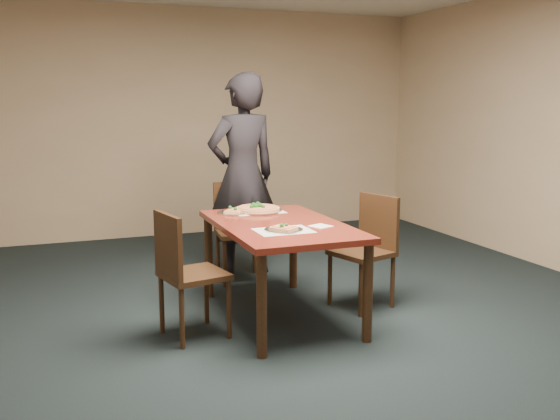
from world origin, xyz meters
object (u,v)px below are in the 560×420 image
object	(u,v)px
diner	(242,175)
slice_plate_far	(234,212)
chair_far	(238,225)
slice_plate_near	(284,229)
chair_left	(184,268)
dining_table	(280,235)
pizza_pan	(258,209)
chair_right	(369,244)

from	to	relation	value
diner	slice_plate_far	bearing A→B (deg)	58.26
chair_far	slice_plate_near	distance (m)	1.48
chair_left	diner	xyz separation A→B (m)	(0.89, 1.45, 0.45)
dining_table	chair_far	distance (m)	1.18
chair_left	pizza_pan	size ratio (longest dim) A/B	2.24
chair_right	slice_plate_far	bearing A→B (deg)	-133.84
diner	slice_plate_near	world-z (taller)	diner
diner	slice_plate_far	size ratio (longest dim) A/B	6.89
slice_plate_near	dining_table	bearing A→B (deg)	74.34
pizza_pan	chair_right	bearing A→B (deg)	-32.47
dining_table	chair_right	distance (m)	0.80
chair_far	diner	xyz separation A→B (m)	(0.09, 0.12, 0.45)
dining_table	diner	bearing A→B (deg)	85.29
chair_right	diner	distance (m)	1.50
chair_right	chair_far	bearing A→B (deg)	-163.33
pizza_pan	slice_plate_near	world-z (taller)	pizza_pan
pizza_pan	slice_plate_far	distance (m)	0.21
chair_right	pizza_pan	size ratio (longest dim) A/B	2.24
chair_left	chair_right	xyz separation A→B (m)	(1.57, 0.19, 0.00)
slice_plate_near	chair_far	bearing A→B (deg)	86.08
chair_far	pizza_pan	distance (m)	0.69
pizza_pan	slice_plate_far	size ratio (longest dim) A/B	1.45
chair_right	slice_plate_far	distance (m)	1.14
pizza_pan	slice_plate_far	world-z (taller)	pizza_pan
slice_plate_near	slice_plate_far	size ratio (longest dim) A/B	1.00
diner	slice_plate_near	distance (m)	1.60
chair_far	chair_right	bearing A→B (deg)	-50.84
slice_plate_near	chair_right	bearing A→B (deg)	19.74
diner	pizza_pan	size ratio (longest dim) A/B	4.75
chair_far	slice_plate_far	size ratio (longest dim) A/B	3.25
chair_left	slice_plate_far	distance (m)	0.94
pizza_pan	slice_plate_near	distance (m)	0.82
chair_left	slice_plate_far	bearing A→B (deg)	-51.68
chair_right	slice_plate_far	size ratio (longest dim) A/B	3.25
dining_table	chair_far	xyz separation A→B (m)	(0.02, 1.18, -0.14)
chair_left	slice_plate_near	xyz separation A→B (m)	(0.71, -0.12, 0.25)
chair_left	dining_table	bearing A→B (deg)	-90.06
chair_far	chair_left	size ratio (longest dim) A/B	1.00
chair_left	chair_right	distance (m)	1.58
dining_table	slice_plate_far	world-z (taller)	slice_plate_far
chair_far	chair_right	distance (m)	1.38
slice_plate_near	pizza_pan	bearing A→B (deg)	84.38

